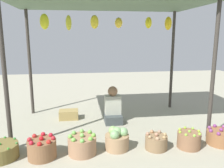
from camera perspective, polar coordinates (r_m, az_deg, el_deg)
The scene contains 11 objects.
ground_plane at distance 4.96m, azimuth -0.79°, elevation -9.69°, with size 14.00×14.00×0.00m, color #9B9783.
market_stall_structure at distance 4.63m, azimuth -0.96°, elevation 17.19°, with size 3.75×2.13×2.44m.
vendor_person at distance 4.94m, azimuth 0.21°, elevation -6.11°, with size 0.36×0.44×0.78m.
basket_green_chilies at distance 3.98m, azimuth -25.90°, elevation -14.81°, with size 0.52×0.52×0.25m.
basket_red_apples at distance 3.76m, azimuth -16.98°, elevation -15.02°, with size 0.43×0.43×0.34m.
basket_green_apples at distance 3.75m, azimuth -7.41°, elevation -14.72°, with size 0.44×0.44×0.34m.
basket_cabbages at distance 3.84m, azimuth 1.25°, elevation -13.57°, with size 0.39×0.39×0.38m.
basket_potatoes at distance 3.94m, azimuth 10.91°, elevation -13.91°, with size 0.36×0.36×0.28m.
basket_limes at distance 4.11m, azimuth 18.54°, elevation -12.95°, with size 0.38×0.38×0.30m.
basket_purple_onions at distance 4.44m, azimuth 25.32°, elevation -11.81°, with size 0.46×0.46×0.28m.
wooden_crate_near_vendor at distance 5.26m, azimuth -10.68°, elevation -7.46°, with size 0.42×0.27×0.20m, color #9A824A.
Camera 1 is at (-0.58, -4.58, 1.80)m, focal length 36.85 mm.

